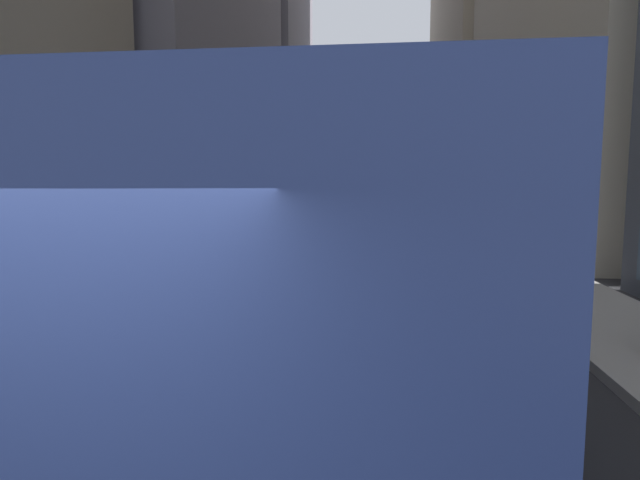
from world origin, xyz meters
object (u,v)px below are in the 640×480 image
object	(u,v)px
car_black_suv	(399,212)
transit_bus	(349,233)
car_white_van	(109,286)
car_grey_wagon	(322,206)
dalmatian_dog	(125,424)
car_blue_hatchback	(307,211)
car_silver_sedan	(313,223)

from	to	relation	value
car_black_suv	transit_bus	bearing A→B (deg)	-93.82
car_white_van	car_grey_wagon	size ratio (longest dim) A/B	0.97
car_black_suv	dalmatian_dog	xyz separation A→B (m)	(-3.25, -27.84, -0.31)
transit_bus	car_grey_wagon	distance (m)	32.43
car_blue_hatchback	car_silver_sedan	distance (m)	9.80
car_silver_sedan	dalmatian_dog	distance (m)	18.05
car_grey_wagon	car_silver_sedan	bearing A→B (deg)	-84.92
car_white_van	car_black_suv	bearing A→B (deg)	76.74
transit_bus	dalmatian_dog	bearing A→B (deg)	-113.13
car_grey_wagon	car_black_suv	bearing A→B (deg)	-55.63
car_blue_hatchback	car_silver_sedan	xyz separation A→B (m)	(1.60, -9.67, 0.00)
car_blue_hatchback	dalmatian_dog	world-z (taller)	car_blue_hatchback
transit_bus	car_silver_sedan	xyz separation A→B (m)	(-2.40, 14.17, -0.95)
transit_bus	car_white_van	xyz separation A→B (m)	(-4.00, 0.22, -0.96)
car_grey_wagon	transit_bus	bearing A→B (deg)	-82.91
transit_bus	car_white_van	size ratio (longest dim) A/B	2.84
car_blue_hatchback	car_white_van	distance (m)	23.61
car_black_suv	dalmatian_dog	bearing A→B (deg)	-96.66
car_blue_hatchback	car_silver_sedan	world-z (taller)	same
transit_bus	car_white_van	world-z (taller)	transit_bus
car_white_van	car_black_suv	xyz separation A→B (m)	(5.60, 23.76, 0.00)
car_grey_wagon	car_white_van	bearing A→B (deg)	-90.00
car_black_suv	car_silver_sedan	bearing A→B (deg)	-112.18
car_blue_hatchback	car_black_suv	xyz separation A→B (m)	(5.60, 0.14, 0.00)
dalmatian_dog	car_grey_wagon	bearing A→B (deg)	93.73
car_black_suv	dalmatian_dog	distance (m)	28.03
car_blue_hatchback	transit_bus	bearing A→B (deg)	-80.47
car_grey_wagon	dalmatian_dog	size ratio (longest dim) A/B	4.33
car_blue_hatchback	car_black_suv	world-z (taller)	same
dalmatian_dog	car_black_suv	bearing A→B (deg)	83.34
car_black_suv	dalmatian_dog	size ratio (longest dim) A/B	4.23
car_grey_wagon	car_black_suv	xyz separation A→B (m)	(5.60, -8.19, -0.00)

